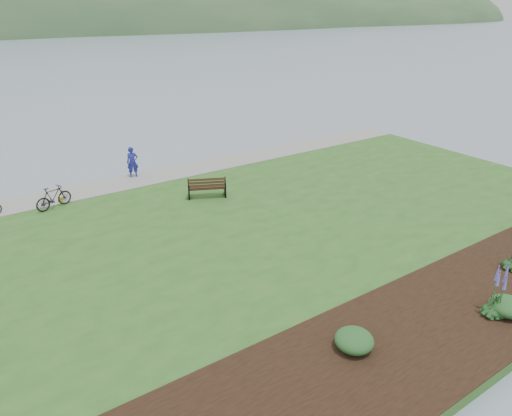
{
  "coord_description": "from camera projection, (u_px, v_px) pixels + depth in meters",
  "views": [
    {
      "loc": [
        -9.68,
        -16.0,
        9.11
      ],
      "look_at": [
        0.1,
        -1.46,
        1.3
      ],
      "focal_mm": 32.0,
      "sensor_mm": 36.0,
      "label": 1
    }
  ],
  "objects": [
    {
      "name": "pannier",
      "position": [
        60.0,
        199.0,
        21.96
      ],
      "size": [
        0.2,
        0.29,
        0.3
      ],
      "primitive_type": "cube",
      "rotation": [
        0.0,
        0.0,
        -0.06
      ],
      "color": "yellow",
      "rests_on": "lawn"
    },
    {
      "name": "person",
      "position": [
        132.0,
        160.0,
        24.86
      ],
      "size": [
        0.82,
        0.65,
        2.0
      ],
      "primitive_type": "imported",
      "rotation": [
        0.0,
        0.0,
        -0.22
      ],
      "color": "navy",
      "rests_on": "lawn"
    },
    {
      "name": "far_hillside",
      "position": [
        31.0,
        34.0,
        159.82
      ],
      "size": [
        580.0,
        80.0,
        38.0
      ],
      "primitive_type": null,
      "color": "#325630",
      "rests_on": "ground"
    },
    {
      "name": "park_bench",
      "position": [
        207.0,
        187.0,
        22.32
      ],
      "size": [
        1.98,
        1.44,
        1.14
      ],
      "rotation": [
        0.0,
        0.0,
        -0.43
      ],
      "color": "black",
      "rests_on": "lawn"
    },
    {
      "name": "shrub_0",
      "position": [
        354.0,
        340.0,
        12.49
      ],
      "size": [
        1.09,
        1.09,
        0.54
      ],
      "primitive_type": "ellipsoid",
      "color": "#1E4C21",
      "rests_on": "garden_bed"
    },
    {
      "name": "shrub_1",
      "position": [
        507.0,
        306.0,
        13.91
      ],
      "size": [
        1.09,
        1.09,
        0.54
      ],
      "primitive_type": "ellipsoid",
      "color": "#1E4C21",
      "rests_on": "garden_bed"
    },
    {
      "name": "echium_0",
      "position": [
        498.0,
        294.0,
        13.66
      ],
      "size": [
        0.62,
        0.62,
        1.91
      ],
      "color": "#163D19",
      "rests_on": "garden_bed"
    },
    {
      "name": "shoreline_path",
      "position": [
        172.0,
        173.0,
        25.84
      ],
      "size": [
        34.0,
        2.2,
        0.03
      ],
      "primitive_type": "cube",
      "color": "gray",
      "rests_on": "lawn"
    },
    {
      "name": "ground",
      "position": [
        236.0,
        224.0,
        20.77
      ],
      "size": [
        600.0,
        600.0,
        0.0
      ],
      "primitive_type": "plane",
      "color": "gray",
      "rests_on": "ground"
    },
    {
      "name": "lawn",
      "position": [
        261.0,
        237.0,
        19.18
      ],
      "size": [
        34.0,
        20.0,
        0.4
      ],
      "primitive_type": "cube",
      "color": "#29581F",
      "rests_on": "ground"
    },
    {
      "name": "bicycle_b",
      "position": [
        53.0,
        197.0,
        21.2
      ],
      "size": [
        1.07,
        1.84,
        1.07
      ],
      "primitive_type": "imported",
      "rotation": [
        0.0,
        0.0,
        1.91
      ],
      "color": "black",
      "rests_on": "lawn"
    },
    {
      "name": "garden_bed",
      "position": [
        475.0,
        300.0,
        14.7
      ],
      "size": [
        24.0,
        4.4,
        0.04
      ],
      "primitive_type": "cube",
      "color": "black",
      "rests_on": "lawn"
    }
  ]
}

